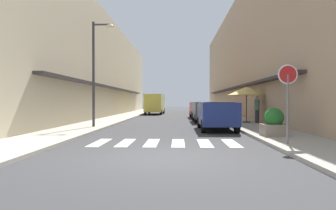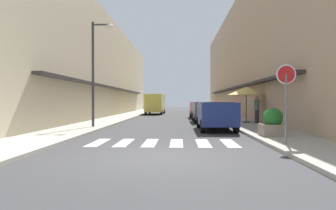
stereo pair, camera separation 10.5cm
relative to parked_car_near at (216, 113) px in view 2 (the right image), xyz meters
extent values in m
plane|color=#38383A|center=(-2.47, 12.92, -0.92)|extent=(114.05, 114.05, 0.00)
cube|color=#ADA899|center=(-7.25, 12.92, -0.86)|extent=(2.53, 72.58, 0.12)
cube|color=#9E998E|center=(2.31, 12.92, -0.86)|extent=(2.53, 72.58, 0.12)
cube|color=beige|center=(-11.02, 14.51, 3.88)|extent=(5.00, 48.66, 9.60)
cube|color=#332D2D|center=(-8.27, 14.51, 1.88)|extent=(0.50, 34.06, 0.16)
cube|color=tan|center=(6.08, 14.51, 4.84)|extent=(5.00, 48.66, 11.51)
cube|color=#332D2D|center=(3.33, 14.51, 1.88)|extent=(0.50, 34.06, 0.16)
cube|color=silver|center=(-4.85, -4.96, -0.91)|extent=(0.45, 2.20, 0.01)
cube|color=silver|center=(-3.90, -4.96, -0.91)|extent=(0.45, 2.20, 0.01)
cube|color=silver|center=(-2.95, -4.96, -0.91)|extent=(0.45, 2.20, 0.01)
cube|color=silver|center=(-2.00, -4.96, -0.91)|extent=(0.45, 2.20, 0.01)
cube|color=silver|center=(-1.05, -4.96, -0.91)|extent=(0.45, 2.20, 0.01)
cube|color=silver|center=(-0.10, -4.96, -0.91)|extent=(0.45, 2.20, 0.01)
cube|color=navy|center=(0.00, 0.04, -0.04)|extent=(1.77, 4.09, 1.13)
cube|color=black|center=(0.00, -0.17, 0.27)|extent=(1.48, 2.29, 0.56)
cylinder|color=black|center=(-0.80, 1.38, -0.60)|extent=(0.22, 0.64, 0.64)
cylinder|color=black|center=(0.79, 1.39, -0.60)|extent=(0.22, 0.64, 0.64)
cylinder|color=black|center=(-0.79, -1.31, -0.60)|extent=(0.22, 0.64, 0.64)
cylinder|color=black|center=(0.80, -1.31, -0.60)|extent=(0.22, 0.64, 0.64)
cube|color=#4C5156|center=(0.00, 6.23, -0.04)|extent=(1.80, 3.96, 1.13)
cube|color=black|center=(0.00, 6.03, 0.27)|extent=(1.50, 2.23, 0.56)
cylinder|color=black|center=(-0.81, 7.52, -0.60)|extent=(0.23, 0.64, 0.64)
cylinder|color=black|center=(0.78, 7.54, -0.60)|extent=(0.23, 0.64, 0.64)
cylinder|color=black|center=(-0.78, 4.92, -0.60)|extent=(0.23, 0.64, 0.64)
cylinder|color=black|center=(0.81, 4.94, -0.60)|extent=(0.23, 0.64, 0.64)
cube|color=maroon|center=(0.00, 11.86, -0.04)|extent=(1.82, 4.39, 1.13)
cube|color=black|center=(0.00, 11.64, 0.27)|extent=(1.51, 2.47, 0.56)
cylinder|color=black|center=(-0.82, 13.29, -0.60)|extent=(0.23, 0.64, 0.64)
cylinder|color=black|center=(0.77, 13.31, -0.60)|extent=(0.23, 0.64, 0.64)
cylinder|color=black|center=(-0.77, 10.41, -0.60)|extent=(0.23, 0.64, 0.64)
cylinder|color=black|center=(0.82, 10.43, -0.60)|extent=(0.23, 0.64, 0.64)
cube|color=#D8CC4C|center=(-4.79, 20.21, 0.41)|extent=(2.12, 5.46, 2.03)
cube|color=black|center=(-4.79, 19.94, 1.17)|extent=(1.73, 3.07, 0.56)
cylinder|color=black|center=(-5.63, 22.02, -0.60)|extent=(0.24, 0.65, 0.64)
cylinder|color=black|center=(-3.84, 21.97, -0.60)|extent=(0.24, 0.65, 0.64)
cylinder|color=black|center=(-5.74, 18.46, -0.60)|extent=(0.24, 0.65, 0.64)
cylinder|color=black|center=(-3.95, 18.40, -0.60)|extent=(0.24, 0.65, 0.64)
cylinder|color=slate|center=(1.59, -5.81, 0.33)|extent=(0.07, 0.07, 2.27)
cylinder|color=red|center=(1.59, -5.81, 1.47)|extent=(0.64, 0.03, 0.64)
torus|color=white|center=(1.59, -5.81, 1.47)|extent=(0.65, 0.05, 0.65)
cylinder|color=#38383D|center=(-6.67, 0.74, 2.08)|extent=(0.14, 0.14, 5.76)
cylinder|color=#38383D|center=(-6.22, 0.74, 4.81)|extent=(0.90, 0.10, 0.10)
ellipsoid|color=beige|center=(-5.77, 0.74, 4.71)|extent=(0.44, 0.28, 0.20)
cylinder|color=#262626|center=(2.50, 4.37, -0.77)|extent=(0.48, 0.48, 0.06)
cylinder|color=#4C3823|center=(2.50, 4.37, 0.24)|extent=(0.06, 0.06, 2.09)
cone|color=#D8B259|center=(2.50, 4.37, 1.29)|extent=(2.49, 2.49, 0.55)
cube|color=gray|center=(1.88, -3.46, -0.57)|extent=(0.94, 0.94, 0.47)
sphere|color=#236628|center=(1.88, -3.46, -0.06)|extent=(0.78, 0.78, 0.78)
cylinder|color=#282B33|center=(3.07, 3.87, -0.38)|extent=(0.26, 0.26, 0.85)
cylinder|color=#4C7259|center=(3.07, 3.87, 0.38)|extent=(0.34, 0.34, 0.67)
sphere|color=tan|center=(3.07, 3.87, 0.83)|extent=(0.23, 0.23, 0.23)
camera|label=1|loc=(-1.99, -15.92, 0.58)|focal=32.63mm
camera|label=2|loc=(-1.88, -15.92, 0.58)|focal=32.63mm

